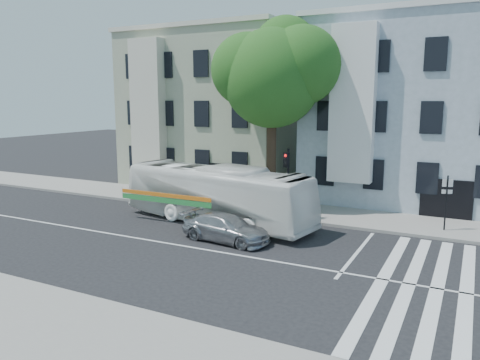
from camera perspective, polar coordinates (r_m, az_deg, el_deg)
The scene contains 11 objects.
ground at distance 20.54m, azimuth -5.76°, elevation -8.20°, with size 120.00×120.00×0.00m, color black.
sidewalk_far at distance 27.34m, azimuth 3.34°, elevation -3.45°, with size 80.00×4.00×0.15m, color gray.
sidewalk_near at distance 14.93m, azimuth -23.27°, elevation -15.83°, with size 80.00×4.00×0.15m, color gray.
building_left at distance 36.02m, azimuth -2.36°, elevation 8.47°, with size 12.00×10.00×11.00m, color #9AA187.
building_right at distance 31.61m, azimuth 20.57°, elevation 7.68°, with size 12.00×10.00×11.00m, color #8F9FAA.
street_tree at distance 27.30m, azimuth 4.26°, elevation 12.92°, with size 7.30×5.90×11.10m.
bus at distance 24.09m, azimuth -2.92°, elevation -1.77°, with size 10.82×2.53×3.01m, color white.
sedan at distance 21.21m, azimuth -1.74°, elevation -5.84°, with size 4.23×1.72×1.23m, color #A7A8AE.
hedge at distance 26.97m, azimuth -1.23°, elevation -2.69°, with size 8.50×0.84×0.70m, color #2F591C, non-canonical shape.
traffic_signal at distance 24.25m, azimuth 5.77°, elevation 0.60°, with size 0.38×0.52×3.83m.
far_sign_pole at distance 24.26m, azimuth 23.88°, elevation -1.77°, with size 0.47×0.23×2.65m.
Camera 1 is at (10.65, -16.39, 6.34)m, focal length 35.00 mm.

